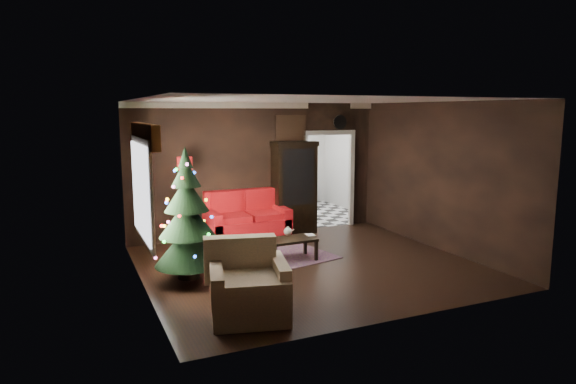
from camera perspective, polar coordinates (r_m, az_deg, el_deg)
name	(u,v)px	position (r m, az deg, el deg)	size (l,w,h in m)	color
floor	(309,266)	(8.78, 2.40, -8.29)	(5.50, 5.50, 0.00)	black
ceiling	(310,100)	(8.38, 2.53, 10.30)	(5.50, 5.50, 0.00)	white
wall_back	(258,169)	(10.75, -3.45, 2.55)	(5.50, 5.50, 0.00)	black
wall_front	(400,212)	(6.36, 12.50, -2.21)	(5.50, 5.50, 0.00)	black
wall_left	(141,196)	(7.67, -16.28, -0.44)	(5.50, 5.50, 0.00)	black
wall_right	(440,177)	(9.99, 16.76, 1.68)	(5.50, 5.50, 0.00)	black
doorway	(328,181)	(11.49, 4.53, 1.20)	(1.10, 0.10, 2.10)	silver
left_window	(141,191)	(7.87, -16.21, 0.16)	(0.05, 1.60, 1.40)	white
valance	(144,135)	(7.80, -15.89, 6.16)	(0.12, 2.10, 0.35)	brown
kitchen_floor	(300,214)	(12.99, 1.33, -2.55)	(3.00, 3.00, 0.00)	white
kitchen_window	(278,145)	(14.08, -1.17, 5.34)	(0.70, 0.06, 0.70)	white
rug	(278,258)	(9.21, -1.18, -7.41)	(1.92, 1.39, 0.01)	#49333D
loveseat	(247,217)	(10.34, -4.61, -2.78)	(1.70, 0.90, 1.00)	maroon
curio_cabinet	(294,190)	(10.88, 0.69, 0.26)	(0.90, 0.45, 1.90)	black
floor_lamp	(186,205)	(9.94, -11.42, -1.47)	(0.32, 0.32, 1.87)	black
christmas_tree	(187,216)	(7.87, -11.30, -2.62)	(1.03, 1.03, 1.97)	black
armchair	(249,282)	(6.58, -4.40, -10.12)	(1.01, 1.01, 1.03)	#C6B499
coffee_table	(291,249)	(9.03, 0.32, -6.44)	(0.86, 0.51, 0.38)	black
teapot	(288,231)	(9.16, -0.02, -4.45)	(0.17, 0.17, 0.16)	beige
cup_a	(272,238)	(8.88, -1.80, -5.23)	(0.07, 0.07, 0.06)	white
cup_b	(270,237)	(8.96, -2.02, -5.12)	(0.06, 0.06, 0.05)	white
book	(307,230)	(9.15, 2.13, -4.35)	(0.14, 0.01, 0.20)	gray
wall_clock	(340,122)	(11.47, 5.84, 7.84)	(0.32, 0.32, 0.06)	white
painting	(291,129)	(10.93, 0.30, 7.14)	(0.62, 0.05, 0.52)	#B28150
kitchen_counter	(281,191)	(13.99, -0.76, 0.16)	(1.80, 0.60, 0.90)	silver
kitchen_table	(294,203)	(12.53, 0.68, -1.24)	(0.70, 0.70, 0.75)	#513616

